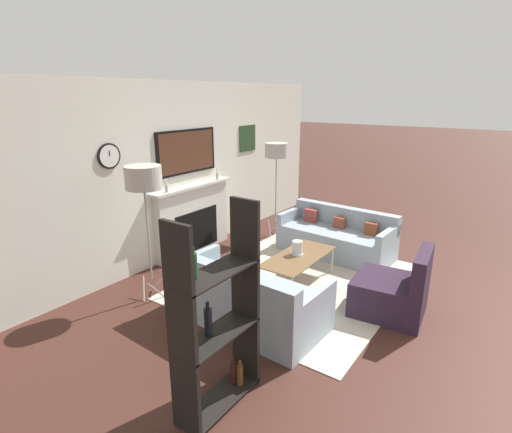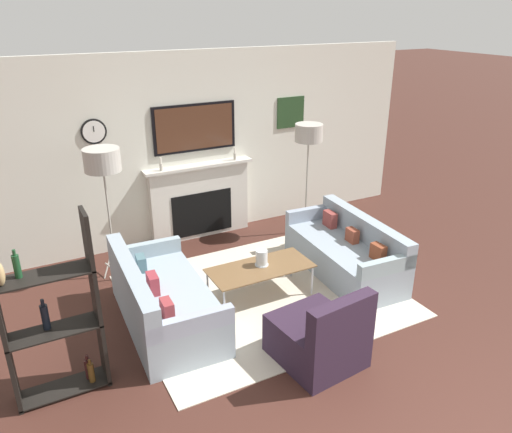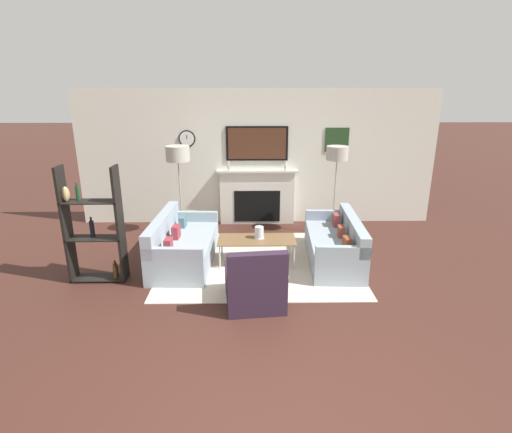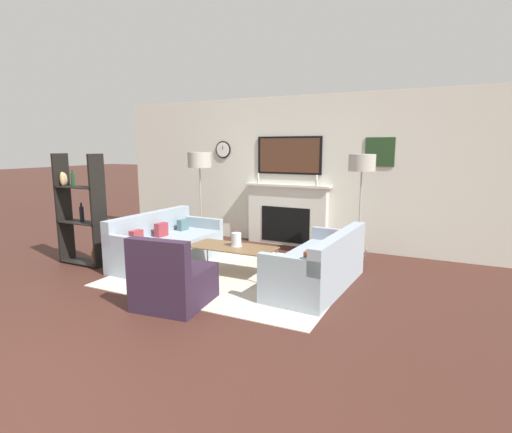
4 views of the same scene
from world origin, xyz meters
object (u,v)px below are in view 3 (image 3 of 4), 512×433
floor_lamp_left (178,155)px  floor_lamp_right (337,155)px  couch_left (182,246)px  hurricane_candle (259,233)px  armchair (255,285)px  couch_right (335,246)px  shelf_unit (92,227)px  coffee_table (257,240)px

floor_lamp_left → floor_lamp_right: (2.91, 0.00, -0.01)m
couch_left → hurricane_candle: couch_left is taller
armchair → floor_lamp_left: 3.22m
floor_lamp_right → floor_lamp_left: bearing=180.0°
hurricane_candle → floor_lamp_right: floor_lamp_right is taller
couch_left → couch_right: (2.47, -0.00, 0.00)m
couch_left → hurricane_candle: size_ratio=9.41×
armchair → floor_lamp_right: floor_lamp_right is taller
hurricane_candle → armchair: bearing=-93.6°
hurricane_candle → shelf_unit: 2.48m
couch_right → floor_lamp_right: size_ratio=1.08×
armchair → shelf_unit: bearing=162.2°
armchair → floor_lamp_right: 3.30m
shelf_unit → hurricane_candle: bearing=14.3°
couch_left → hurricane_candle: (1.24, 0.02, 0.21)m
couch_right → hurricane_candle: size_ratio=9.50×
couch_right → shelf_unit: bearing=-170.9°
hurricane_candle → coffee_table: bearing=-129.7°
coffee_table → couch_left: bearing=179.1°
coffee_table → armchair: bearing=-92.1°
couch_right → armchair: armchair is taller
shelf_unit → armchair: bearing=-17.8°
couch_right → armchair: bearing=-135.1°
hurricane_candle → floor_lamp_right: size_ratio=0.11×
coffee_table → hurricane_candle: 0.12m
armchair → shelf_unit: shelf_unit is taller
couch_left → coffee_table: couch_left is taller
coffee_table → hurricane_candle: bearing=50.3°
couch_left → shelf_unit: bearing=-153.1°
coffee_table → hurricane_candle: hurricane_candle is taller
hurricane_candle → floor_lamp_left: floor_lamp_left is taller
couch_right → hurricane_candle: 1.25m
couch_left → hurricane_candle: 1.25m
floor_lamp_right → shelf_unit: bearing=-153.8°
armchair → coffee_table: 1.31m
armchair → shelf_unit: 2.48m
floor_lamp_left → couch_left: bearing=-80.6°
couch_left → hurricane_candle: bearing=1.2°
couch_left → couch_right: couch_left is taller
hurricane_candle → floor_lamp_right: bearing=41.3°
armchair → couch_left: bearing=131.1°
couch_left → couch_right: bearing=-0.1°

